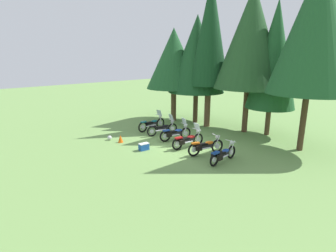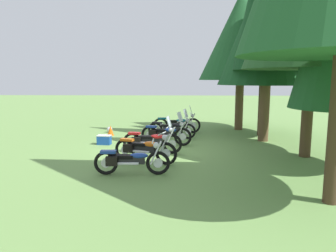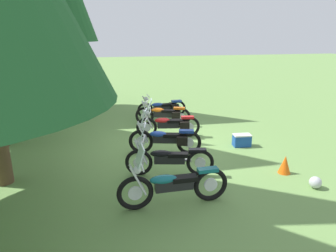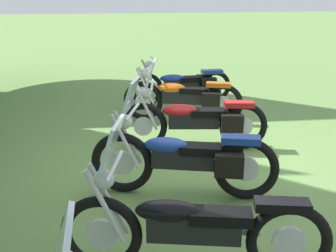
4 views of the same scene
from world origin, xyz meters
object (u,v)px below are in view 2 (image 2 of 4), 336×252
Objects in this scene: motorcycle_2 at (165,133)px; pine_tree_0 at (242,35)px; traffic_cone at (110,131)px; dropped_helmet at (110,130)px; motorcycle_1 at (172,128)px; motorcycle_0 at (177,123)px; motorcycle_4 at (144,149)px; picnic_cooler at (104,140)px; pine_tree_1 at (266,23)px; motorcycle_3 at (151,140)px; motorcycle_5 at (130,160)px.

pine_tree_0 is (-4.07, 3.77, 4.48)m from motorcycle_2.
motorcycle_2 reaches higher than traffic_cone.
motorcycle_1 is at bearing 66.23° from dropped_helmet.
motorcycle_4 is (5.74, -1.04, -0.02)m from motorcycle_0.
motorcycle_1 is 6.28m from pine_tree_0.
picnic_cooler is 1.23× the size of traffic_cone.
traffic_cone is at bearing -176.91° from motorcycle_1.
motorcycle_2 is (1.45, -0.26, 0.01)m from motorcycle_1.
traffic_cone is at bearing -165.33° from motorcycle_0.
pine_tree_1 reaches higher than pine_tree_0.
motorcycle_3 is 4.18m from traffic_cone.
motorcycle_5 is at bearing -100.43° from motorcycle_0.
traffic_cone is at bearing 132.18° from motorcycle_3.
motorcycle_0 reaches higher than dropped_helmet.
dropped_helmet is (-4.37, -2.55, -0.33)m from motorcycle_3.
pine_tree_1 is at bearing 86.10° from dropped_helmet.
motorcycle_0 reaches higher than motorcycle_5.
motorcycle_3 is at bearing -102.17° from motorcycle_0.
picnic_cooler is at bearing -137.86° from motorcycle_1.
dropped_helmet is (-0.51, -7.54, -5.14)m from pine_tree_1.
picnic_cooler is (-1.40, -2.10, -0.28)m from motorcycle_3.
traffic_cone is (-2.00, -2.75, -0.24)m from motorcycle_2.
pine_tree_1 reaches higher than traffic_cone.
motorcycle_0 is 3.49m from dropped_helmet.
motorcycle_2 is 7.03m from pine_tree_1.
picnic_cooler is (2.45, -7.10, -5.08)m from pine_tree_1.
motorcycle_1 is 1.05× the size of motorcycle_4.
motorcycle_5 is at bearing -82.42° from motorcycle_4.
pine_tree_1 reaches higher than motorcycle_5.
motorcycle_1 is 3.78× the size of picnic_cooler.
pine_tree_1 reaches higher than dropped_helmet.
motorcycle_1 reaches higher than motorcycle_5.
dropped_helmet is (-0.88, -0.25, -0.10)m from traffic_cone.
motorcycle_1 is at bearing 85.28° from motorcycle_3.
motorcycle_4 is at bearing -100.37° from motorcycle_0.
dropped_helmet is (-0.03, -3.47, -0.34)m from motorcycle_0.
motorcycle_2 is 4.26m from motorcycle_5.
motorcycle_3 is 2.73m from motorcycle_5.
motorcycle_0 is 1.13× the size of motorcycle_4.
motorcycle_0 is 4.23m from picnic_cooler.
motorcycle_0 is 3.35m from traffic_cone.
pine_tree_1 reaches higher than motorcycle_0.
motorcycle_4 is 1.33m from motorcycle_5.
motorcycle_3 is 1.40m from motorcycle_4.
picnic_cooler is (4.15, -6.32, -4.76)m from pine_tree_0.
pine_tree_0 reaches higher than motorcycle_1.
motorcycle_5 is 0.27× the size of pine_tree_1.
motorcycle_4 is at bearing -31.92° from pine_tree_0.
motorcycle_1 is 4.66× the size of traffic_cone.
motorcycle_3 is 1.05× the size of motorcycle_4.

